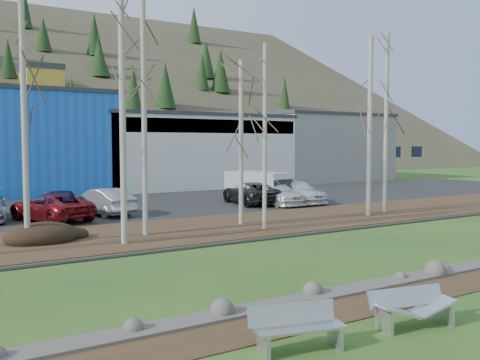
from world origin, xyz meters
TOP-DOWN VIEW (x-y plane):
  - ground at (0.00, 0.00)m, footprint 200.00×200.00m
  - dirt_strip at (0.00, 2.10)m, footprint 80.00×1.80m
  - near_bank_rocks at (0.00, 3.10)m, footprint 80.00×0.80m
  - river at (0.00, 7.20)m, footprint 80.00×8.00m
  - far_bank_rocks at (0.00, 11.30)m, footprint 80.00×0.80m
  - far_bank at (0.00, 14.50)m, footprint 80.00×7.00m
  - parking_lot at (0.00, 25.00)m, footprint 80.00×14.00m
  - building_white at (12.00, 38.98)m, footprint 18.36×12.24m
  - building_grey at (28.00, 39.00)m, footprint 14.28×12.24m
  - bench_intact at (-4.11, 0.55)m, footprint 1.95×0.99m
  - bench_damaged at (-1.05, 0.27)m, footprint 2.03×1.01m
  - seagull at (-3.94, 1.92)m, footprint 0.47×0.22m
  - dirt_mound at (-6.08, 14.78)m, footprint 2.97×2.09m
  - birch_1 at (-6.69, 14.43)m, footprint 0.23×0.23m
  - birch_2 at (-1.88, 14.09)m, footprint 0.24×0.24m
  - birch_3 at (-3.38, 12.58)m, footprint 0.25×0.25m
  - birch_4 at (3.32, 14.51)m, footprint 0.22×0.22m
  - birch_5 at (3.48, 12.71)m, footprint 0.19×0.19m
  - birch_6 at (10.91, 13.39)m, footprint 0.26×0.26m
  - birch_7 at (12.83, 13.99)m, footprint 0.24×0.24m
  - car_2 at (-4.42, 20.64)m, footprint 3.92×5.61m
  - car_4 at (-3.79, 21.56)m, footprint 3.24×4.78m
  - car_5 at (-1.43, 21.48)m, footprint 2.61×4.75m
  - car_6 at (8.51, 21.59)m, footprint 3.10×5.48m
  - car_7 at (9.66, 20.50)m, footprint 2.16×5.14m
  - car_8 at (11.41, 20.50)m, footprint 2.16×5.14m
  - van_white at (9.65, 22.19)m, footprint 2.85×4.95m

SIDE VIEW (x-z plane):
  - ground at x=0.00m, z-range 0.00..0.00m
  - near_bank_rocks at x=0.00m, z-range -0.25..0.25m
  - river at x=0.00m, z-range -0.45..0.45m
  - far_bank_rocks at x=0.00m, z-range -0.23..0.23m
  - dirt_strip at x=0.00m, z-range 0.00..0.03m
  - parking_lot at x=0.00m, z-range 0.00..0.14m
  - far_bank at x=0.00m, z-range 0.00..0.15m
  - seagull at x=-3.94m, z-range 0.02..0.36m
  - bench_damaged at x=-1.05m, z-range 0.00..0.87m
  - dirt_mound at x=-6.08m, z-range 0.15..0.73m
  - bench_intact at x=-4.11m, z-range 0.00..0.94m
  - car_2 at x=-4.42m, z-range 0.14..1.56m
  - car_6 at x=8.51m, z-range 0.14..1.58m
  - car_7 at x=9.66m, z-range 0.14..1.62m
  - car_8 at x=11.41m, z-range 0.14..1.62m
  - car_5 at x=-1.43m, z-range 0.14..1.62m
  - car_4 at x=-3.79m, z-range 0.14..1.65m
  - van_white at x=9.65m, z-range 0.14..2.18m
  - building_white at x=12.00m, z-range 0.01..6.81m
  - building_grey at x=28.00m, z-range 0.01..7.31m
  - birch_4 at x=3.32m, z-range 0.15..8.17m
  - birch_5 at x=3.48m, z-range 0.15..8.70m
  - birch_6 at x=10.91m, z-range 0.15..9.92m
  - birch_3 at x=-3.38m, z-range 0.15..10.41m
  - birch_7 at x=12.83m, z-range 0.15..10.43m
  - birch_1 at x=-6.69m, z-range 0.15..10.98m
  - birch_2 at x=-1.88m, z-range 0.15..11.07m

